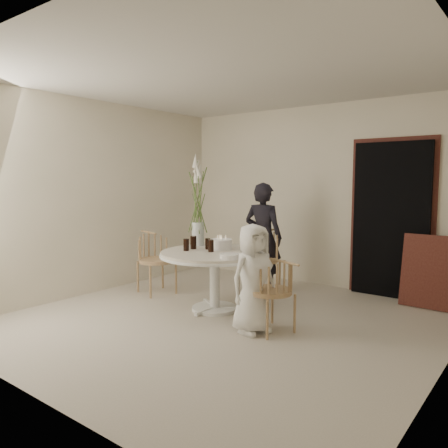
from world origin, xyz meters
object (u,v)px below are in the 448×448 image
Objects in this scene: boy at (253,279)px; table at (215,261)px; chair_right at (277,285)px; birthday_cake at (221,244)px; girl at (263,237)px; flower_vase at (198,205)px; chair_left at (153,253)px; chair_far at (264,252)px.

table is at bearing 82.13° from boy.
birthday_cake is (-1.07, 0.44, 0.28)m from chair_right.
flower_vase is at bearing 57.22° from girl.
chair_right is at bearing -50.99° from boy.
chair_left is at bearing -173.19° from flower_vase.
birthday_cake is at bearing 84.47° from girl.
birthday_cake reaches higher than table.
flower_vase is at bearing -66.62° from chair_left.
boy is at bearing -32.67° from birthday_cake.
chair_far is 1.59m from chair_left.
birthday_cake is at bearing -93.21° from chair_right.
boy reaches higher than table.
girl reaches higher than birthday_cake.
girl reaches higher than boy.
girl is (-0.03, 1.14, 0.16)m from table.
table is at bearing -27.82° from flower_vase.
boy is 1.02m from birthday_cake.
flower_vase reaches higher than boy.
birthday_cake reaches higher than chair_left.
birthday_cake is 0.22× the size of flower_vase.
chair_left is (-1.27, 0.16, -0.06)m from table.
birthday_cake is (-0.84, 0.54, 0.22)m from boy.
chair_right is at bearing -19.03° from flower_vase.
table is 1.16× the size of boy.
table is 1.15m from girl.
boy is at bearing 113.67° from girl.
chair_left is at bearing 92.10° from boy.
girl is at bearing -35.08° from chair_left.
chair_left is at bearing -179.53° from birthday_cake.
girl is 1.36× the size of boy.
flower_vase is at bearing 152.18° from table.
chair_right is 0.93× the size of chair_left.
birthday_cake is 0.66m from flower_vase.
chair_far reaches higher than chair_left.
birthday_cake is at bearing -92.86° from chair_far.
boy is at bearing -87.72° from chair_left.
chair_far is 0.58× the size of girl.
chair_right is 0.26m from boy.
chair_left is 1.26m from birthday_cake.
girl reaches higher than chair_left.
flower_vase reaches higher than chair_far.
chair_right is 1.19m from birthday_cake.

